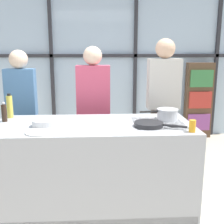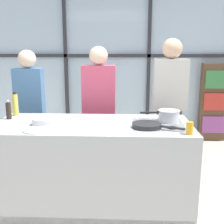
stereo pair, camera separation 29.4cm
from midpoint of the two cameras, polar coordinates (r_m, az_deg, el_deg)
ground_plane at (r=3.23m, az=-1.13°, el=-18.14°), size 18.00×18.00×0.00m
back_window_wall at (r=5.30m, az=0.62°, el=9.92°), size 6.40×0.10×2.80m
bookshelf at (r=5.49m, az=21.50°, el=1.82°), size 0.50×0.19×1.41m
demo_island at (r=3.02m, az=-1.14°, el=-10.74°), size 2.03×0.87×0.91m
spectator_far_left at (r=3.80m, az=-14.27°, el=1.74°), size 0.37×0.23×1.65m
spectator_center_left at (r=3.64m, az=-0.36°, el=1.78°), size 0.43×0.24×1.69m
spectator_center_right at (r=3.69m, az=13.96°, el=2.65°), size 0.42×0.25×1.79m
frying_pan at (r=2.76m, az=10.24°, el=-2.69°), size 0.48×0.32×0.04m
saucepan at (r=3.03m, az=14.17°, el=-0.70°), size 0.42×0.23×0.12m
white_plate at (r=2.68m, az=-11.83°, el=-3.61°), size 0.27×0.27×0.01m
mixing_bowl at (r=2.88m, az=-10.53°, el=-1.81°), size 0.27×0.27×0.07m
oil_bottle at (r=3.34m, az=-16.73°, el=1.44°), size 0.07×0.07×0.27m
pepper_grinder at (r=3.19m, az=-17.85°, el=0.30°), size 0.05×0.05×0.21m
juice_glass_near at (r=2.63m, az=18.64°, el=-3.18°), size 0.06×0.06×0.11m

